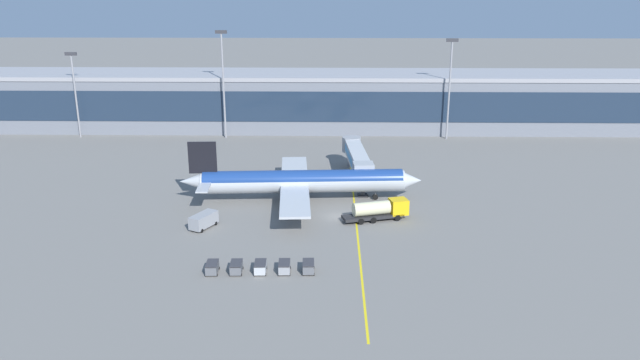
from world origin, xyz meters
TOP-DOWN VIEW (x-y plane):
  - ground_plane at (0.00, 0.00)m, footprint 700.00×700.00m
  - apron_lead_in_line at (3.00, 2.00)m, footprint 0.33×80.00m
  - terminal_building at (-10.29, 66.45)m, footprint 186.63×19.94m
  - main_airliner at (-6.31, 7.79)m, footprint 42.68×33.91m
  - jet_bridge at (3.85, 20.65)m, footprint 5.42×22.91m
  - fuel_tanker at (6.83, -1.26)m, footprint 11.07×5.36m
  - crew_van at (-21.18, -5.34)m, footprint 4.16×5.41m
  - baggage_cart_0 at (-16.85, -21.19)m, footprint 1.71×2.71m
  - baggage_cart_1 at (-13.66, -21.07)m, footprint 1.71×2.71m
  - baggage_cart_2 at (-10.46, -20.95)m, footprint 1.71×2.71m
  - baggage_cart_3 at (-7.26, -20.84)m, footprint 1.71×2.71m
  - baggage_cart_4 at (-4.06, -20.72)m, footprint 1.71×2.71m
  - apron_light_mast_0 at (-64.04, 54.49)m, footprint 2.80×0.50m
  - apron_light_mast_1 at (27.45, 54.49)m, footprint 2.80×0.50m
  - apron_light_mast_2 at (-27.45, 54.49)m, footprint 2.80×0.50m

SIDE VIEW (x-z plane):
  - ground_plane at x=0.00m, z-range 0.00..0.00m
  - apron_lead_in_line at x=3.00m, z-range 0.00..0.01m
  - baggage_cart_0 at x=-16.85m, z-range 0.04..1.52m
  - baggage_cart_1 at x=-13.66m, z-range 0.04..1.52m
  - baggage_cart_2 at x=-10.46m, z-range 0.04..1.52m
  - baggage_cart_3 at x=-7.26m, z-range 0.04..1.52m
  - baggage_cart_4 at x=-4.06m, z-range 0.04..1.52m
  - crew_van at x=-21.18m, z-range 0.16..2.46m
  - fuel_tanker at x=6.83m, z-range 0.12..3.37m
  - main_airliner at x=-6.31m, z-range -1.85..9.09m
  - jet_bridge at x=3.85m, z-range 1.49..7.81m
  - terminal_building at x=-10.29m, z-range 0.02..14.60m
  - apron_light_mast_0 at x=-64.04m, z-range 1.94..22.92m
  - apron_light_mast_1 at x=27.45m, z-range 2.00..26.36m
  - apron_light_mast_2 at x=-27.45m, z-range 2.03..28.22m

